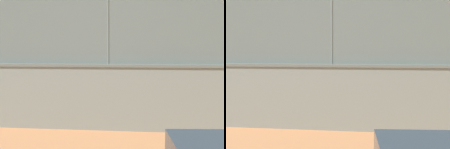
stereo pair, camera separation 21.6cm
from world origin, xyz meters
TOP-DOWN VIEW (x-y plane):
  - ground_plane at (0.00, 0.00)m, footprint 260.00×260.00m
  - perimeter_wall at (0.06, 9.38)m, footprint 30.18×1.42m
  - fence_panel_on_wall at (0.06, 9.38)m, footprint 29.63×1.04m
  - player_baseline_waiting at (4.55, 7.29)m, footprint 0.93×0.95m
  - player_crossing_court at (0.67, 0.27)m, footprint 0.76×1.26m
  - sports_ball at (3.78, 9.31)m, footprint 0.07×0.07m

SIDE VIEW (x-z plane):
  - ground_plane at x=0.00m, z-range 0.00..0.00m
  - sports_ball at x=3.78m, z-range 0.83..0.91m
  - perimeter_wall at x=0.06m, z-range 0.01..1.87m
  - player_crossing_court at x=0.67m, z-range 0.15..1.76m
  - player_baseline_waiting at x=4.55m, z-range 0.15..1.78m
  - fence_panel_on_wall at x=0.06m, z-range 1.87..4.21m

